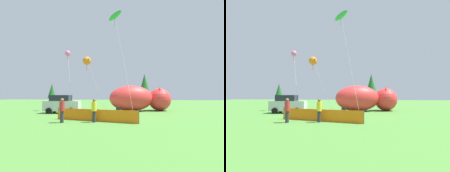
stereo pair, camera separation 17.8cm
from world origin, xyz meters
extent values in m
plane|color=#477F33|center=(0.00, 0.00, 0.00)|extent=(120.00, 120.00, 0.00)
cube|color=#B7BCC1|center=(-4.56, 1.22, 0.81)|extent=(4.05, 2.21, 1.08)
cube|color=#1E232D|center=(-4.75, 1.19, 1.68)|extent=(2.31, 1.84, 0.65)
cylinder|color=black|center=(-3.49, 2.20, 0.32)|extent=(0.68, 0.32, 0.65)
cylinder|color=black|center=(-3.27, 0.54, 0.32)|extent=(0.68, 0.32, 0.65)
cylinder|color=black|center=(-5.86, 1.89, 0.32)|extent=(0.68, 0.32, 0.65)
cylinder|color=black|center=(-5.64, 0.23, 0.32)|extent=(0.68, 0.32, 0.65)
cube|color=black|center=(1.93, -1.11, 0.45)|extent=(0.64, 0.64, 0.03)
cube|color=black|center=(2.01, -1.32, 0.67)|extent=(0.44, 0.21, 0.44)
cylinder|color=#A5A5AD|center=(1.65, -1.00, 0.23)|extent=(0.02, 0.02, 0.45)
cylinder|color=#A5A5AD|center=(2.04, -0.84, 0.23)|extent=(0.02, 0.02, 0.45)
cylinder|color=#A5A5AD|center=(1.81, -1.38, 0.23)|extent=(0.02, 0.02, 0.45)
cylinder|color=#A5A5AD|center=(2.20, -1.22, 0.23)|extent=(0.02, 0.02, 0.45)
ellipsoid|color=red|center=(2.82, 5.01, 1.60)|extent=(6.31, 4.84, 3.20)
ellipsoid|color=yellow|center=(2.82, 5.01, 0.88)|extent=(4.15, 3.43, 1.44)
sphere|color=red|center=(6.36, 6.24, 1.44)|extent=(2.88, 2.88, 2.88)
cone|color=red|center=(6.36, 6.96, 2.59)|extent=(0.81, 0.81, 0.86)
cone|color=red|center=(6.36, 5.52, 2.59)|extent=(0.81, 0.81, 0.86)
cube|color=orange|center=(0.54, -4.04, 0.45)|extent=(6.70, 1.50, 0.90)
cylinder|color=#4C4C51|center=(-2.80, -3.30, 0.50)|extent=(0.05, 0.05, 0.99)
cylinder|color=#4C4C51|center=(3.89, -4.77, 0.50)|extent=(0.05, 0.05, 0.99)
cylinder|color=#2D2D38|center=(-1.59, -5.14, 0.42)|extent=(0.26, 0.26, 0.84)
cylinder|color=#B72D2D|center=(-1.59, -5.14, 1.18)|extent=(0.38, 0.38, 0.70)
sphere|color=#8C6647|center=(-1.59, -5.14, 1.64)|extent=(0.23, 0.23, 0.23)
cylinder|color=#2D2D38|center=(0.63, -4.53, 0.40)|extent=(0.25, 0.25, 0.81)
cylinder|color=yellow|center=(0.63, -4.53, 1.15)|extent=(0.37, 0.37, 0.67)
sphere|color=brown|center=(0.63, -4.53, 1.59)|extent=(0.22, 0.22, 0.22)
cylinder|color=silver|center=(-4.74, 3.51, 3.74)|extent=(1.41, 1.65, 7.49)
sphere|color=pink|center=(-5.43, 4.32, 7.49)|extent=(0.71, 0.71, 0.71)
cylinder|color=pink|center=(-5.43, 4.32, 6.79)|extent=(0.06, 0.06, 1.20)
cylinder|color=silver|center=(-1.72, 5.12, 3.19)|extent=(2.14, 1.82, 6.39)
sphere|color=orange|center=(-2.78, 4.23, 6.38)|extent=(1.06, 1.06, 1.06)
cylinder|color=orange|center=(-2.78, 4.23, 5.68)|extent=(0.06, 0.06, 1.20)
cylinder|color=silver|center=(2.09, 2.86, 5.85)|extent=(2.29, 1.47, 11.71)
ellipsoid|color=green|center=(0.96, 3.58, 11.70)|extent=(2.27, 2.46, 0.85)
cylinder|color=green|center=(0.96, 3.58, 11.00)|extent=(0.06, 0.06, 1.20)
cylinder|color=brown|center=(4.89, 28.09, 0.89)|extent=(0.57, 0.57, 1.77)
cone|color=#236028|center=(4.89, 28.09, 4.61)|extent=(3.12, 3.12, 5.67)
cylinder|color=brown|center=(-20.63, 28.33, 0.63)|extent=(0.40, 0.40, 1.26)
cone|color=#1E5623|center=(-20.63, 28.33, 3.27)|extent=(2.21, 2.21, 4.02)
camera|label=1|loc=(4.06, -17.02, 1.96)|focal=28.00mm
camera|label=2|loc=(4.24, -16.99, 1.96)|focal=28.00mm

